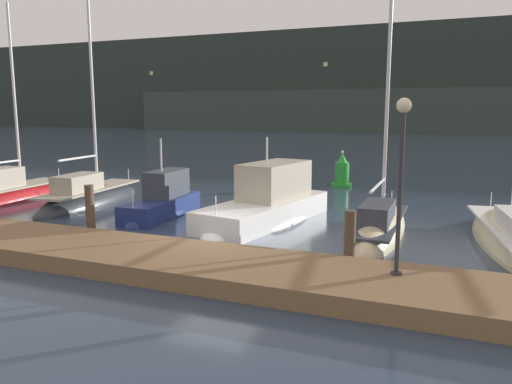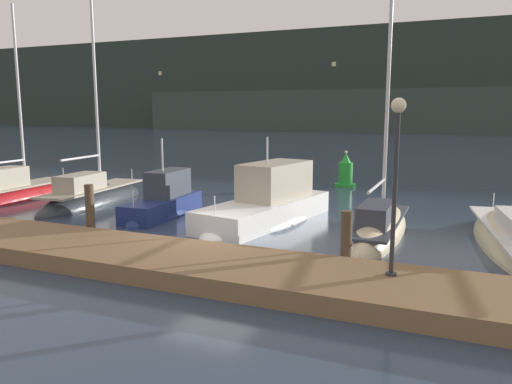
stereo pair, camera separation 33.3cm
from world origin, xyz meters
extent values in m
plane|color=#2D3D51|center=(0.00, 0.00, 0.00)|extent=(400.00, 400.00, 0.00)
cube|color=brown|center=(0.00, -2.20, 0.23)|extent=(30.50, 2.80, 0.45)
cylinder|color=#4C3D2D|center=(-4.08, -0.55, 0.87)|extent=(0.28, 0.28, 1.74)
cylinder|color=#4C3D2D|center=(4.08, -0.55, 0.78)|extent=(0.28, 0.28, 1.55)
ellipsoid|color=red|center=(-12.20, 3.80, 0.00)|extent=(2.29, 6.84, 1.32)
cube|color=#A39984|center=(-12.20, 3.80, 0.60)|extent=(1.93, 5.74, 0.08)
cube|color=#A39984|center=(-12.14, 2.99, 1.08)|extent=(1.26, 2.22, 0.88)
cylinder|color=silver|center=(-12.23, 4.33, 4.65)|extent=(0.12, 0.12, 8.10)
cylinder|color=silver|center=(-12.15, 3.02, 1.75)|extent=(0.26, 2.63, 0.09)
cylinder|color=silver|center=(-12.39, 6.89, 0.85)|extent=(0.04, 0.04, 0.50)
ellipsoid|color=#2D3338|center=(-8.15, 4.23, 0.00)|extent=(2.45, 7.04, 1.54)
cube|color=#A39984|center=(-8.15, 4.23, 0.68)|extent=(2.06, 5.91, 0.08)
cube|color=#A39984|center=(-8.07, 3.41, 1.06)|extent=(1.28, 2.30, 0.69)
cylinder|color=silver|center=(-8.20, 4.78, 4.77)|extent=(0.12, 0.12, 8.18)
cylinder|color=silver|center=(-8.08, 3.53, 2.07)|extent=(0.34, 2.50, 0.09)
cylinder|color=silver|center=(-8.46, 7.38, 0.93)|extent=(0.04, 0.04, 0.50)
ellipsoid|color=navy|center=(-3.94, 3.26, 0.00)|extent=(1.73, 4.77, 1.18)
cube|color=navy|center=(-3.94, 3.26, 0.35)|extent=(1.58, 4.29, 0.71)
cube|color=#333842|center=(-3.97, 3.73, 1.22)|extent=(1.10, 2.12, 1.02)
cube|color=black|center=(-4.03, 4.66, 1.37)|extent=(0.87, 0.27, 0.46)
cylinder|color=silver|center=(-3.94, 3.35, 2.35)|extent=(0.07, 0.07, 1.25)
cylinder|color=silver|center=(-3.81, 1.30, 1.01)|extent=(0.04, 0.04, 0.60)
ellipsoid|color=white|center=(0.09, 3.83, 0.00)|extent=(3.47, 7.29, 1.11)
cube|color=white|center=(0.09, 3.83, 0.40)|extent=(3.17, 6.57, 0.79)
cube|color=#A39984|center=(0.21, 4.52, 1.46)|extent=(2.06, 3.30, 1.33)
cube|color=black|center=(0.46, 5.90, 1.66)|extent=(1.38, 0.50, 0.59)
cylinder|color=silver|center=(0.11, 3.97, 2.60)|extent=(0.07, 0.07, 0.96)
cylinder|color=silver|center=(-0.44, 0.94, 1.09)|extent=(0.04, 0.04, 0.60)
ellipsoid|color=beige|center=(4.25, 3.55, 0.00)|extent=(1.54, 6.73, 1.64)
cube|color=#333842|center=(4.25, 3.55, 0.48)|extent=(1.29, 5.66, 0.08)
cube|color=#333842|center=(4.26, 2.74, 0.85)|extent=(0.91, 2.16, 0.67)
cylinder|color=silver|center=(4.24, 4.09, 4.35)|extent=(0.12, 0.12, 7.75)
cylinder|color=silver|center=(4.26, 2.62, 1.76)|extent=(0.12, 2.93, 0.09)
cylinder|color=silver|center=(4.22, 6.64, 0.73)|extent=(0.04, 0.04, 0.50)
cylinder|color=silver|center=(7.70, 7.18, 0.81)|extent=(0.04, 0.04, 0.50)
cylinder|color=green|center=(0.78, 13.47, 0.08)|extent=(1.13, 1.13, 0.16)
cylinder|color=green|center=(0.78, 13.47, 0.72)|extent=(0.75, 0.75, 1.13)
cone|color=green|center=(0.78, 13.47, 1.54)|extent=(0.53, 0.53, 0.50)
sphere|color=#F9EAB7|center=(0.78, 13.47, 1.84)|extent=(0.16, 0.16, 0.16)
cylinder|color=#2D2D33|center=(5.37, -1.79, 0.48)|extent=(0.24, 0.24, 0.06)
cylinder|color=#2D2D33|center=(5.37, -1.79, 2.25)|extent=(0.10, 0.10, 3.48)
sphere|color=#F9EAB7|center=(5.37, -1.79, 4.13)|extent=(0.32, 0.32, 0.32)
cube|color=#28332D|center=(0.00, 91.29, 9.83)|extent=(240.00, 16.00, 19.65)
cube|color=#F4DB8C|center=(-18.13, 83.24, 12.73)|extent=(0.80, 0.10, 0.80)
cube|color=#F4DB8C|center=(-57.08, 83.24, 4.30)|extent=(0.80, 0.10, 0.80)
cube|color=#F4DB8C|center=(-39.08, 83.24, 4.28)|extent=(0.80, 0.10, 0.80)
cube|color=#F4DB8C|center=(7.52, 83.24, 2.68)|extent=(0.80, 0.10, 0.80)
cube|color=#F4DB8C|center=(-57.52, 83.24, 12.14)|extent=(0.80, 0.10, 0.80)
cube|color=#F4DB8C|center=(-12.98, 83.24, 4.04)|extent=(0.80, 0.10, 0.80)
camera|label=1|loc=(6.48, -12.74, 4.03)|focal=35.00mm
camera|label=2|loc=(6.79, -12.61, 4.03)|focal=35.00mm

